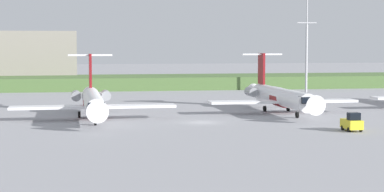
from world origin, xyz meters
name	(u,v)px	position (x,y,z in m)	size (l,w,h in m)	color
ground_plane	(170,104)	(0.00, 30.00, 0.00)	(500.00, 500.00, 0.00)	#939399
grass_berm	(144,82)	(0.00, 72.90, 1.48)	(320.00, 20.00, 2.95)	#4C6B38
regional_jet_second	(93,101)	(-14.23, 7.27, 2.54)	(22.81, 31.00, 9.00)	white
regional_jet_third	(280,96)	(14.38, 11.06, 2.54)	(22.81, 31.00, 9.00)	white
antenna_mast	(307,48)	(33.53, 52.89, 9.64)	(4.40, 0.50, 23.22)	#B2B2B7
baggage_tug	(352,123)	(16.07, -12.28, 1.00)	(1.72, 3.20, 2.30)	yellow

